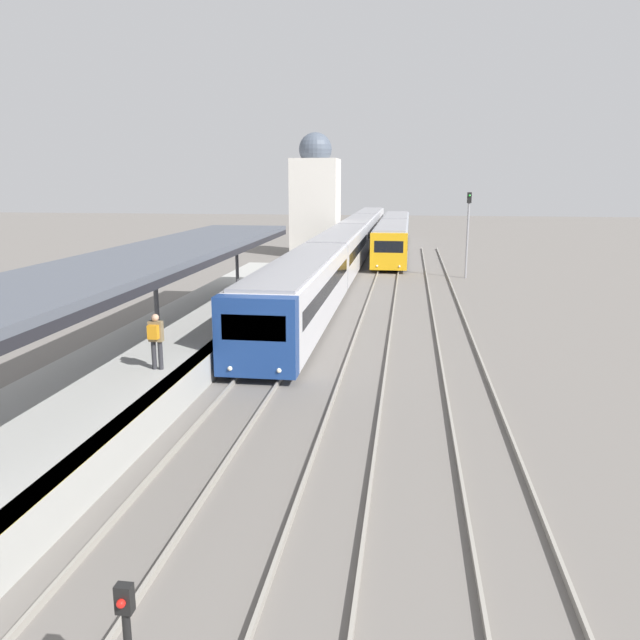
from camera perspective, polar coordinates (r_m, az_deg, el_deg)
The scene contains 7 objects.
platform_canopy at distance 21.68m, azimuth -14.86°, elevation 5.73°, with size 4.00×25.54×3.11m.
person_on_platform at distance 18.74m, azimuth -14.79°, elevation -1.51°, with size 0.40×0.40×1.66m.
train_near at distance 51.99m, azimuth 2.82°, elevation 7.32°, with size 2.69×65.98×2.99m.
train_far at distance 59.42m, azimuth 6.79°, elevation 7.90°, with size 2.64×30.65×2.98m.
signal_post_near at distance 8.58m, azimuth -17.20°, elevation -26.05°, with size 0.20×0.21×1.87m.
signal_mast_far at distance 43.08m, azimuth 13.37°, elevation 8.41°, with size 0.28×0.29×5.70m.
distant_domed_building at distance 55.35m, azimuth -0.42°, elevation 10.98°, with size 4.00×4.00×10.49m.
Camera 1 is at (4.74, -1.14, 6.44)m, focal length 35.00 mm.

